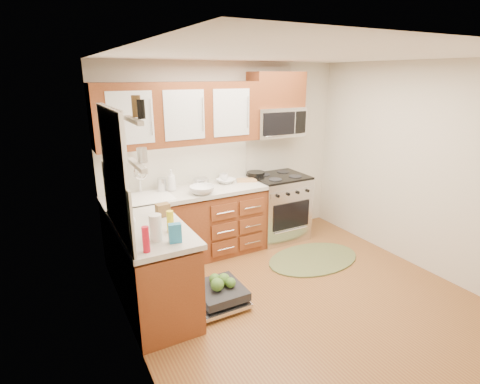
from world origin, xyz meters
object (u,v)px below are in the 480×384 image
skillet (256,173)px  paper_towel_roll (156,228)px  cutting_board (247,180)px  bowl_a (226,181)px  upper_cabinets (179,114)px  dishwasher (216,295)px  rug (313,259)px  range (278,207)px  bowl_b (202,190)px  sink (147,208)px  microwave (276,122)px  cup (224,177)px  stock_pot (201,183)px

skillet → paper_towel_roll: paper_towel_roll is taller
cutting_board → bowl_a: size_ratio=1.15×
upper_cabinets → cutting_board: upper_cabinets is taller
dishwasher → rug: size_ratio=0.55×
range → bowl_b: (-1.27, -0.18, 0.50)m
range → sink: 1.96m
bowl_a → skillet: bearing=9.0°
skillet → bowl_b: bearing=-159.5°
upper_cabinets → dishwasher: size_ratio=2.93×
rug → bowl_b: (-1.28, 0.66, 0.96)m
bowl_a → sink: bearing=-174.1°
upper_cabinets → cutting_board: size_ratio=7.48×
sink → rug: size_ratio=0.48×
microwave → paper_towel_roll: bearing=-147.7°
microwave → dishwasher: bearing=-140.9°
bowl_b → cup: 0.63m
stock_pot → paper_towel_roll: 1.66m
microwave → rug: 1.94m
microwave → bowl_b: 1.50m
microwave → cup: 1.07m
microwave → stock_pot: microwave is taller
range → stock_pot: (-1.17, 0.09, 0.51)m
cutting_board → bowl_a: bowl_a is taller
cutting_board → range: bearing=-7.6°
range → cutting_board: size_ratio=3.47×
cutting_board → paper_towel_roll: 2.12m
microwave → sink: (-1.93, -0.13, -0.90)m
stock_pot → skillet: bearing=6.5°
sink → cup: (1.15, 0.23, 0.17)m
cutting_board → paper_towel_roll: bearing=-141.7°
cutting_board → bowl_a: 0.31m
rug → stock_pot: stock_pot is taller
paper_towel_roll → cup: (1.38, 1.46, -0.07)m
dishwasher → bowl_b: (0.27, 0.95, 0.87)m
dishwasher → skillet: skillet is taller
paper_towel_roll → bowl_a: paper_towel_roll is taller
microwave → bowl_a: bearing=-179.1°
rug → stock_pot: 1.79m
upper_cabinets → microwave: (1.41, -0.02, -0.18)m
dishwasher → rug: dishwasher is taller
microwave → stock_pot: 1.37m
range → cutting_board: (-0.50, 0.07, 0.46)m
range → stock_pot: bearing=175.7°
rug → cutting_board: cutting_board is taller
sink → cup: 1.18m
cutting_board → rug: bearing=-60.7°
microwave → cup: size_ratio=6.01×
dishwasher → stock_pot: stock_pot is taller
microwave → stock_pot: (-1.17, -0.03, -0.72)m
rug → bowl_b: bearing=152.8°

